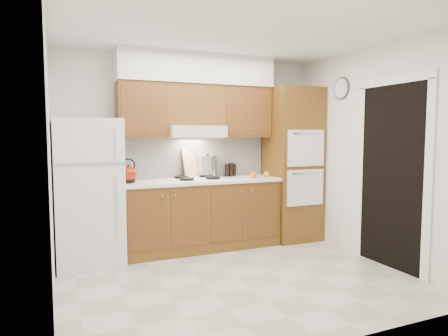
{
  "coord_description": "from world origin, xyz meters",
  "views": [
    {
      "loc": [
        -1.77,
        -3.78,
        1.54
      ],
      "look_at": [
        0.04,
        0.45,
        1.15
      ],
      "focal_mm": 32.0,
      "sensor_mm": 36.0,
      "label": 1
    }
  ],
  "objects_px": {
    "oven_cabinet": "(292,164)",
    "kettle": "(128,174)",
    "fridge": "(89,192)",
    "stock_pot": "(208,166)"
  },
  "relations": [
    {
      "from": "oven_cabinet",
      "to": "kettle",
      "type": "bearing_deg",
      "value": -180.0
    },
    {
      "from": "fridge",
      "to": "stock_pot",
      "type": "relative_size",
      "value": 6.48
    },
    {
      "from": "oven_cabinet",
      "to": "kettle",
      "type": "relative_size",
      "value": 10.93
    },
    {
      "from": "fridge",
      "to": "stock_pot",
      "type": "height_order",
      "value": "fridge"
    },
    {
      "from": "fridge",
      "to": "stock_pot",
      "type": "distance_m",
      "value": 1.64
    },
    {
      "from": "oven_cabinet",
      "to": "stock_pot",
      "type": "relative_size",
      "value": 8.29
    },
    {
      "from": "fridge",
      "to": "kettle",
      "type": "distance_m",
      "value": 0.51
    },
    {
      "from": "oven_cabinet",
      "to": "stock_pot",
      "type": "xyz_separation_m",
      "value": [
        -1.24,
        0.22,
        0.0
      ]
    },
    {
      "from": "fridge",
      "to": "oven_cabinet",
      "type": "height_order",
      "value": "oven_cabinet"
    },
    {
      "from": "fridge",
      "to": "kettle",
      "type": "bearing_deg",
      "value": 4.19
    }
  ]
}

